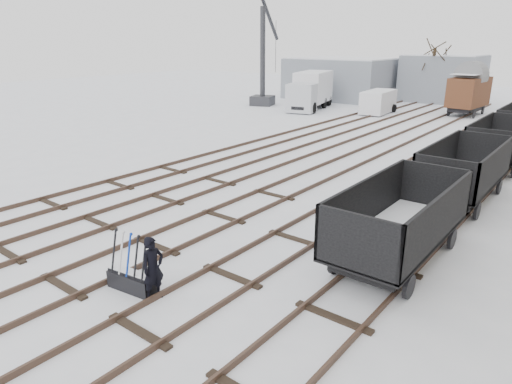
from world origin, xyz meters
TOP-DOWN VIEW (x-y plane):
  - ground at (0.00, 0.00)m, footprint 120.00×120.00m
  - tracks at (-0.00, 13.67)m, footprint 13.90×52.00m
  - shed_left at (-13.00, 36.00)m, footprint 10.00×8.00m
  - shed_right at (-4.00, 40.00)m, footprint 7.00×6.00m
  - ground_frame at (1.46, -2.00)m, footprint 1.34×0.59m
  - worker at (2.21, -1.90)m, footprint 0.42×0.61m
  - freight_wagon_a at (6.00, 3.60)m, footprint 2.17×5.43m
  - freight_wagon_b at (6.00, 10.00)m, footprint 2.17×5.43m
  - freight_wagon_c at (6.00, 16.40)m, footprint 2.17×5.43m
  - box_van_wagon at (0.48, 32.12)m, footprint 2.67×4.54m
  - lorry at (-11.40, 27.15)m, footprint 3.45×7.33m
  - panel_van at (-5.61, 28.54)m, footprint 2.22×4.40m
  - crane at (-16.22, 26.76)m, footprint 2.49×5.85m
  - tree_far_left at (-4.20, 37.17)m, footprint 0.30×0.30m

SIDE VIEW (x-z plane):
  - ground at x=0.00m, z-range 0.00..0.00m
  - tracks at x=0.00m, z-range -0.01..0.16m
  - ground_frame at x=1.46m, z-range -0.46..1.03m
  - worker at x=2.21m, z-range 0.00..1.59m
  - freight_wagon_a at x=6.00m, z-range -0.26..1.96m
  - freight_wagon_b at x=6.00m, z-range -0.26..1.96m
  - freight_wagon_c at x=6.00m, z-range -0.26..1.96m
  - panel_van at x=-5.61m, z-range 0.04..1.91m
  - lorry at x=-11.40m, z-range 0.05..3.24m
  - box_van_wagon at x=0.48m, z-range 0.28..3.61m
  - shed_left at x=-13.00m, z-range 0.00..4.10m
  - shed_right at x=-4.00m, z-range 0.00..4.50m
  - tree_far_left at x=-4.20m, z-range 0.00..5.15m
  - crane at x=-16.22m, z-range -2.32..7.48m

